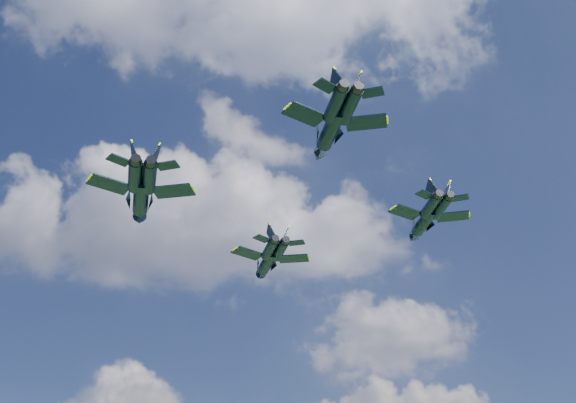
# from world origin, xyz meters

# --- Properties ---
(jet_lead) EXTENTS (12.43, 16.74, 3.94)m
(jet_lead) POSITION_xyz_m (-6.72, 17.91, 60.43)
(jet_lead) COLOR black
(jet_left) EXTENTS (13.91, 18.50, 4.36)m
(jet_left) POSITION_xyz_m (-22.86, -4.62, 59.32)
(jet_left) COLOR black
(jet_right) EXTENTS (11.47, 15.13, 3.57)m
(jet_right) POSITION_xyz_m (15.80, 1.06, 58.59)
(jet_right) COLOR black
(jet_slot) EXTENTS (12.33, 16.42, 3.87)m
(jet_slot) POSITION_xyz_m (1.91, -18.67, 60.13)
(jet_slot) COLOR black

